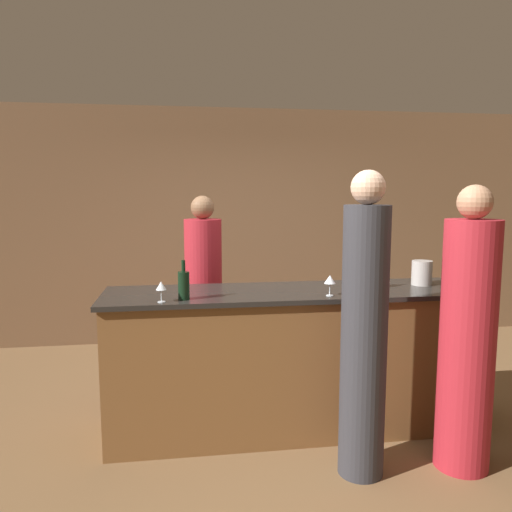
{
  "coord_description": "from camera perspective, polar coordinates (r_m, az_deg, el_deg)",
  "views": [
    {
      "loc": [
        -0.79,
        -3.59,
        1.82
      ],
      "look_at": [
        -0.25,
        0.1,
        1.34
      ],
      "focal_mm": 35.0,
      "sensor_mm": 36.0,
      "label": 1
    }
  ],
  "objects": [
    {
      "name": "ice_bucket",
      "position": [
        4.14,
        18.42,
        -1.84
      ],
      "size": [
        0.16,
        0.16,
        0.19
      ],
      "color": "#9E9993",
      "rests_on": "bar_counter"
    },
    {
      "name": "back_wall",
      "position": [
        6.11,
        -0.92,
        3.46
      ],
      "size": [
        8.0,
        0.06,
        2.8
      ],
      "color": "brown",
      "rests_on": "ground_plane"
    },
    {
      "name": "wine_glass_1",
      "position": [
        3.56,
        8.45,
        -2.72
      ],
      "size": [
        0.08,
        0.08,
        0.15
      ],
      "color": "silver",
      "rests_on": "bar_counter"
    },
    {
      "name": "guest_0",
      "position": [
        3.55,
        22.99,
        -8.81
      ],
      "size": [
        0.35,
        0.35,
        1.86
      ],
      "color": "maroon",
      "rests_on": "ground_plane"
    },
    {
      "name": "ground_plane",
      "position": [
        4.1,
        3.83,
        -18.98
      ],
      "size": [
        14.0,
        14.0,
        0.0
      ],
      "primitive_type": "plane",
      "color": "brown"
    },
    {
      "name": "wine_bottle_0",
      "position": [
        3.44,
        -8.26,
        -3.27
      ],
      "size": [
        0.08,
        0.08,
        0.27
      ],
      "color": "black",
      "rests_on": "bar_counter"
    },
    {
      "name": "bartender",
      "position": [
        4.47,
        -5.99,
        -5.42
      ],
      "size": [
        0.33,
        0.33,
        1.78
      ],
      "rotation": [
        0.0,
        0.0,
        3.14
      ],
      "color": "maroon",
      "rests_on": "ground_plane"
    },
    {
      "name": "wine_glass_0",
      "position": [
        3.69,
        10.74,
        -2.23
      ],
      "size": [
        0.08,
        0.08,
        0.16
      ],
      "color": "silver",
      "rests_on": "bar_counter"
    },
    {
      "name": "bar_counter",
      "position": [
        3.89,
        3.9,
        -11.77
      ],
      "size": [
        2.77,
        0.71,
        1.09
      ],
      "color": "brown",
      "rests_on": "ground_plane"
    },
    {
      "name": "wine_glass_2",
      "position": [
        3.38,
        -10.79,
        -3.44
      ],
      "size": [
        0.07,
        0.07,
        0.14
      ],
      "color": "silver",
      "rests_on": "bar_counter"
    },
    {
      "name": "wine_bottle_1",
      "position": [
        3.87,
        12.74,
        -2.12
      ],
      "size": [
        0.08,
        0.08,
        0.27
      ],
      "color": "black",
      "rests_on": "bar_counter"
    },
    {
      "name": "guest_1",
      "position": [
        3.25,
        12.24,
        -8.72
      ],
      "size": [
        0.29,
        0.29,
        1.95
      ],
      "color": "#2D2D33",
      "rests_on": "ground_plane"
    }
  ]
}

